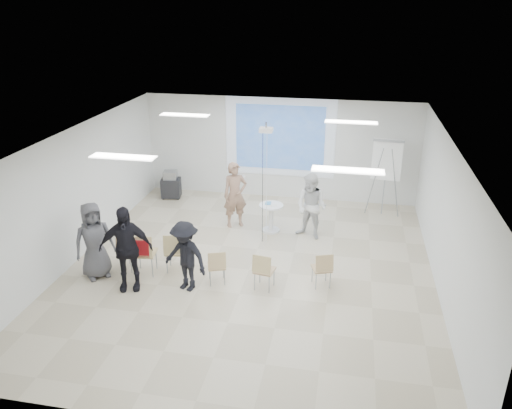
% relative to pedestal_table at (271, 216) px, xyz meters
% --- Properties ---
extents(floor, '(8.00, 9.00, 0.10)m').
position_rel_pedestal_table_xyz_m(floor, '(-0.15, -2.05, -0.48)').
color(floor, beige).
rests_on(floor, ground).
extents(ceiling, '(8.00, 9.00, 0.10)m').
position_rel_pedestal_table_xyz_m(ceiling, '(-0.15, -2.05, 2.62)').
color(ceiling, white).
rests_on(ceiling, wall_back).
extents(wall_back, '(8.00, 0.10, 3.00)m').
position_rel_pedestal_table_xyz_m(wall_back, '(-0.15, 2.50, 1.07)').
color(wall_back, silver).
rests_on(wall_back, floor).
extents(wall_left, '(0.10, 9.00, 3.00)m').
position_rel_pedestal_table_xyz_m(wall_left, '(-4.20, -2.05, 1.07)').
color(wall_left, silver).
rests_on(wall_left, floor).
extents(wall_right, '(0.10, 9.00, 3.00)m').
position_rel_pedestal_table_xyz_m(wall_right, '(3.90, -2.05, 1.07)').
color(wall_right, silver).
rests_on(wall_right, floor).
extents(projection_halo, '(3.20, 0.01, 2.30)m').
position_rel_pedestal_table_xyz_m(projection_halo, '(-0.15, 2.44, 1.42)').
color(projection_halo, silver).
rests_on(projection_halo, wall_back).
extents(projection_image, '(2.60, 0.01, 1.90)m').
position_rel_pedestal_table_xyz_m(projection_image, '(-0.15, 2.42, 1.42)').
color(projection_image, '#3463B1').
rests_on(projection_image, wall_back).
extents(pedestal_table, '(0.66, 0.66, 0.77)m').
position_rel_pedestal_table_xyz_m(pedestal_table, '(0.00, 0.00, 0.00)').
color(pedestal_table, silver).
rests_on(pedestal_table, floor).
extents(player_left, '(0.87, 0.78, 1.98)m').
position_rel_pedestal_table_xyz_m(player_left, '(-0.98, 0.17, 0.56)').
color(player_left, '#9F7761').
rests_on(player_left, floor).
extents(player_right, '(1.11, 1.02, 1.86)m').
position_rel_pedestal_table_xyz_m(player_right, '(1.03, -0.16, 0.51)').
color(player_right, white).
rests_on(player_right, floor).
extents(controller_left, '(0.10, 0.13, 0.04)m').
position_rel_pedestal_table_xyz_m(controller_left, '(-0.80, 0.42, 0.88)').
color(controller_left, white).
rests_on(controller_left, player_left).
extents(controller_right, '(0.08, 0.12, 0.04)m').
position_rel_pedestal_table_xyz_m(controller_right, '(0.85, 0.09, 0.83)').
color(controller_right, silver).
rests_on(controller_right, player_right).
extents(chair_far_left, '(0.47, 0.49, 0.81)m').
position_rel_pedestal_table_xyz_m(chair_far_left, '(-2.80, -2.55, 0.05)').
color(chair_far_left, tan).
rests_on(chair_far_left, floor).
extents(chair_left_mid, '(0.52, 0.55, 0.98)m').
position_rel_pedestal_table_xyz_m(chair_left_mid, '(-2.34, -2.69, 0.15)').
color(chair_left_mid, '#D1BA79').
rests_on(chair_left_mid, floor).
extents(chair_left_inner, '(0.50, 0.53, 0.93)m').
position_rel_pedestal_table_xyz_m(chair_left_inner, '(-1.73, -2.43, 0.13)').
color(chair_left_inner, tan).
rests_on(chair_left_inner, floor).
extents(chair_center, '(0.48, 0.50, 0.79)m').
position_rel_pedestal_table_xyz_m(chair_center, '(-0.70, -2.76, 0.04)').
color(chair_center, tan).
rests_on(chair_center, floor).
extents(chair_right_inner, '(0.46, 0.48, 0.84)m').
position_rel_pedestal_table_xyz_m(chair_right_inner, '(0.30, -2.79, 0.07)').
color(chair_right_inner, tan).
rests_on(chair_right_inner, floor).
extents(chair_right_far, '(0.49, 0.51, 0.80)m').
position_rel_pedestal_table_xyz_m(chair_right_far, '(1.48, -2.46, 0.05)').
color(chair_right_far, tan).
rests_on(chair_right_far, floor).
extents(red_jacket, '(0.40, 0.14, 0.38)m').
position_rel_pedestal_table_xyz_m(red_jacket, '(-2.35, -2.83, 0.29)').
color(red_jacket, '#A11318').
rests_on(red_jacket, chair_left_mid).
extents(laptop, '(0.37, 0.30, 0.03)m').
position_rel_pedestal_table_xyz_m(laptop, '(-1.74, -2.33, 0.07)').
color(laptop, black).
rests_on(laptop, chair_left_inner).
extents(audience_left, '(1.37, 1.03, 2.10)m').
position_rel_pedestal_table_xyz_m(audience_left, '(-2.46, -3.24, 0.63)').
color(audience_left, black).
rests_on(audience_left, floor).
extents(audience_mid, '(1.26, 0.95, 1.73)m').
position_rel_pedestal_table_xyz_m(audience_mid, '(-1.27, -3.06, 0.44)').
color(audience_mid, black).
rests_on(audience_mid, floor).
extents(audience_outer, '(1.10, 1.08, 1.91)m').
position_rel_pedestal_table_xyz_m(audience_outer, '(-3.34, -2.92, 0.53)').
color(audience_outer, '#56555A').
rests_on(audience_outer, floor).
extents(flipchart_easel, '(0.93, 0.71, 2.15)m').
position_rel_pedestal_table_xyz_m(flipchart_easel, '(2.86, 1.61, 1.16)').
color(flipchart_easel, '#92959A').
rests_on(flipchart_easel, floor).
extents(av_cart, '(0.62, 0.53, 0.84)m').
position_rel_pedestal_table_xyz_m(av_cart, '(-3.34, 1.77, -0.04)').
color(av_cart, black).
rests_on(av_cart, floor).
extents(ceiling_projector, '(0.30, 0.25, 3.00)m').
position_rel_pedestal_table_xyz_m(ceiling_projector, '(-0.05, -0.56, 2.26)').
color(ceiling_projector, white).
rests_on(ceiling_projector, ceiling).
extents(fluor_panel_nw, '(1.20, 0.30, 0.02)m').
position_rel_pedestal_table_xyz_m(fluor_panel_nw, '(-2.15, -0.05, 2.54)').
color(fluor_panel_nw, white).
rests_on(fluor_panel_nw, ceiling).
extents(fluor_panel_ne, '(1.20, 0.30, 0.02)m').
position_rel_pedestal_table_xyz_m(fluor_panel_ne, '(1.85, -0.05, 2.54)').
color(fluor_panel_ne, white).
rests_on(fluor_panel_ne, ceiling).
extents(fluor_panel_sw, '(1.20, 0.30, 0.02)m').
position_rel_pedestal_table_xyz_m(fluor_panel_sw, '(-2.15, -3.55, 2.54)').
color(fluor_panel_sw, white).
rests_on(fluor_panel_sw, ceiling).
extents(fluor_panel_se, '(1.20, 0.30, 0.02)m').
position_rel_pedestal_table_xyz_m(fluor_panel_se, '(1.85, -3.55, 2.54)').
color(fluor_panel_se, white).
rests_on(fluor_panel_se, ceiling).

